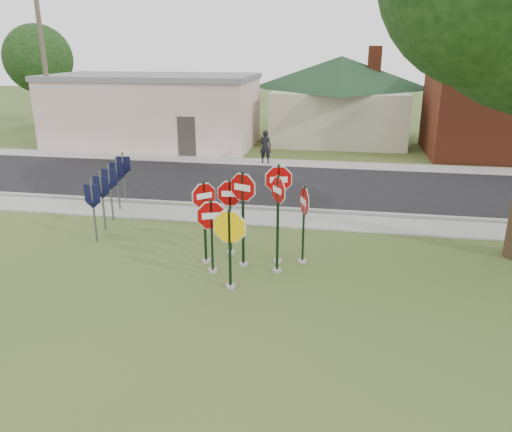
% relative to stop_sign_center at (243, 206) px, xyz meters
% --- Properties ---
extents(ground, '(120.00, 120.00, 0.00)m').
position_rel_stop_sign_center_xyz_m(ground, '(0.14, -1.53, -1.74)').
color(ground, '#37531F').
rests_on(ground, ground).
extents(sidewalk_near, '(60.00, 1.60, 0.06)m').
position_rel_stop_sign_center_xyz_m(sidewalk_near, '(0.14, 3.97, -1.71)').
color(sidewalk_near, gray).
rests_on(sidewalk_near, ground).
extents(road, '(60.00, 7.00, 0.04)m').
position_rel_stop_sign_center_xyz_m(road, '(0.14, 8.47, -1.72)').
color(road, black).
rests_on(road, ground).
extents(sidewalk_far, '(60.00, 1.60, 0.06)m').
position_rel_stop_sign_center_xyz_m(sidewalk_far, '(0.14, 12.77, -1.71)').
color(sidewalk_far, gray).
rests_on(sidewalk_far, ground).
extents(curb, '(60.00, 0.20, 0.14)m').
position_rel_stop_sign_center_xyz_m(curb, '(0.14, 4.97, -1.67)').
color(curb, gray).
rests_on(curb, ground).
extents(stop_sign_center, '(1.00, 0.37, 2.78)m').
position_rel_stop_sign_center_xyz_m(stop_sign_center, '(0.00, 0.00, 0.00)').
color(stop_sign_center, gray).
rests_on(stop_sign_center, ground).
extents(stop_sign_yellow, '(1.16, 0.24, 2.21)m').
position_rel_stop_sign_center_xyz_m(stop_sign_yellow, '(-0.05, -1.38, -0.42)').
color(stop_sign_yellow, gray).
rests_on(stop_sign_yellow, ground).
extents(stop_sign_left, '(1.01, 0.36, 2.14)m').
position_rel_stop_sign_center_xyz_m(stop_sign_left, '(-0.73, -0.56, -0.46)').
color(stop_sign_left, gray).
rests_on(stop_sign_left, ground).
extents(stop_sign_right, '(0.57, 0.79, 2.77)m').
position_rel_stop_sign_center_xyz_m(stop_sign_right, '(0.97, -0.23, -0.04)').
color(stop_sign_right, gray).
rests_on(stop_sign_right, ground).
extents(stop_sign_back_right, '(1.00, 0.26, 2.92)m').
position_rel_stop_sign_center_xyz_m(stop_sign_back_right, '(0.90, 0.37, 0.09)').
color(stop_sign_back_right, gray).
rests_on(stop_sign_back_right, ground).
extents(stop_sign_back_left, '(1.01, 0.24, 2.34)m').
position_rel_stop_sign_center_xyz_m(stop_sign_back_left, '(-0.53, 0.77, -0.32)').
color(stop_sign_back_left, gray).
rests_on(stop_sign_back_left, ground).
extents(stop_sign_far_right, '(0.40, 1.00, 2.34)m').
position_rel_stop_sign_center_xyz_m(stop_sign_far_right, '(1.59, 0.49, -0.32)').
color(stop_sign_far_right, gray).
rests_on(stop_sign_far_right, ground).
extents(stop_sign_far_left, '(0.73, 0.66, 2.44)m').
position_rel_stop_sign_center_xyz_m(stop_sign_far_left, '(-1.08, 0.04, -0.26)').
color(stop_sign_far_left, gray).
rests_on(stop_sign_far_left, ground).
extents(route_sign_row, '(1.43, 4.63, 2.00)m').
position_rel_stop_sign_center_xyz_m(route_sign_row, '(-5.26, 2.97, -0.52)').
color(route_sign_row, '#59595E').
rests_on(route_sign_row, ground).
extents(building_stucco, '(12.20, 6.20, 4.20)m').
position_rel_stop_sign_center_xyz_m(building_stucco, '(-8.86, 16.47, 0.40)').
color(building_stucco, silver).
rests_on(building_stucco, ground).
extents(building_house, '(11.60, 11.60, 6.20)m').
position_rel_stop_sign_center_xyz_m(building_house, '(2.14, 20.47, 1.90)').
color(building_house, '#B6AD91').
rests_on(building_house, ground).
extents(utility_pole_near, '(2.20, 0.26, 9.50)m').
position_rel_stop_sign_center_xyz_m(utility_pole_near, '(-13.86, 13.67, 3.22)').
color(utility_pole_near, '#4E4334').
rests_on(utility_pole_near, ground).
extents(bg_tree_left, '(4.90, 4.90, 7.35)m').
position_rel_stop_sign_center_xyz_m(bg_tree_left, '(-19.86, 22.47, 3.13)').
color(bg_tree_left, '#2F2215').
rests_on(bg_tree_left, ground).
extents(pedestrian, '(0.62, 0.41, 1.69)m').
position_rel_stop_sign_center_xyz_m(pedestrian, '(-1.39, 12.54, -0.84)').
color(pedestrian, black).
rests_on(pedestrian, sidewalk_far).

